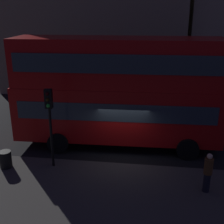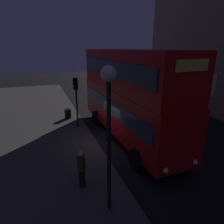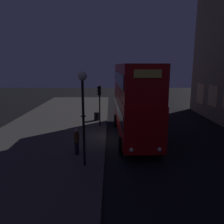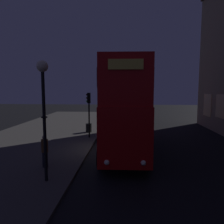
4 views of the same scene
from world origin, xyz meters
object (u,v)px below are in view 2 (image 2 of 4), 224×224
at_px(traffic_light_near_kerb, 76,92).
at_px(litter_bin, 68,114).
at_px(pedestrian, 82,168).
at_px(double_decker_bus, 128,91).
at_px(street_lamp, 109,111).

relative_size(traffic_light_near_kerb, litter_bin, 4.63).
bearing_deg(litter_bin, traffic_light_near_kerb, 10.76).
bearing_deg(pedestrian, traffic_light_near_kerb, -116.26).
bearing_deg(litter_bin, double_decker_bus, 34.38).
height_order(street_lamp, pedestrian, street_lamp).
height_order(street_lamp, litter_bin, street_lamp).
xyz_separation_m(pedestrian, litter_bin, (-8.89, 0.72, -0.47)).
bearing_deg(traffic_light_near_kerb, street_lamp, -7.73).
bearing_deg(street_lamp, double_decker_bus, 149.64).
height_order(traffic_light_near_kerb, street_lamp, street_lamp).
distance_m(double_decker_bus, pedestrian, 6.14).
height_order(double_decker_bus, traffic_light_near_kerb, double_decker_bus).
xyz_separation_m(street_lamp, pedestrian, (-1.59, -0.67, -2.97)).
distance_m(pedestrian, litter_bin, 8.93).
bearing_deg(street_lamp, pedestrian, -157.12).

